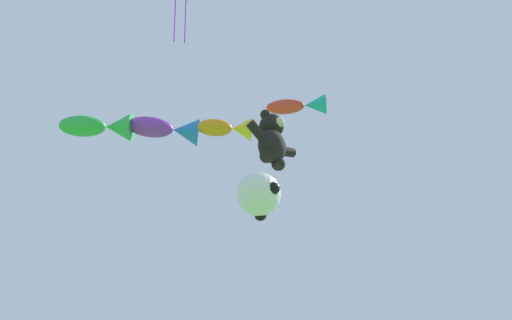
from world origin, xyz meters
The scene contains 6 objects.
teddy_bear_kite centered at (0.25, 5.48, 10.11)m, with size 1.67×0.73×1.69m.
soccer_ball_kite centered at (-0.07, 5.64, 8.33)m, with size 1.12×1.11×1.03m.
fish_kite_crimson centered at (2.29, 6.07, 13.26)m, with size 1.65×1.84×0.64m.
fish_kite_tangerine centered at (0.82, 7.82, 12.43)m, with size 1.71×1.62×0.74m.
fish_kite_violet centered at (-0.43, 9.28, 12.52)m, with size 2.27×1.94×0.88m.
fish_kite_emerald centered at (-2.01, 10.62, 12.44)m, with size 2.19×2.13×0.90m.
Camera 1 is at (-6.67, -0.73, 1.72)m, focal length 35.00 mm.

